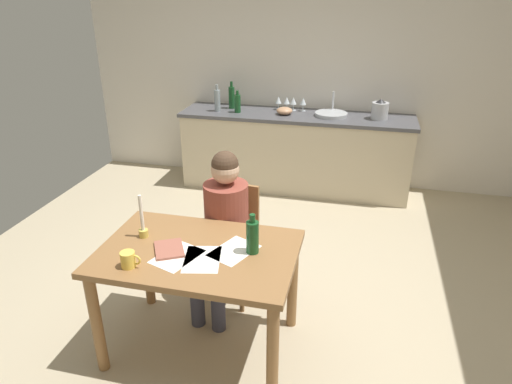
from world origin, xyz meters
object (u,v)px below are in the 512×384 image
at_px(coffee_mug, 129,260).
at_px(person_seated, 223,223).
at_px(candlestick, 143,225).
at_px(bottle_vinegar, 232,97).
at_px(book_magazine, 169,249).
at_px(mixing_bowl, 284,111).
at_px(wine_glass_back_left, 287,101).
at_px(dining_table, 199,266).
at_px(sink_unit, 331,114).
at_px(wine_glass_back_right, 278,100).
at_px(bottle_oil, 217,100).
at_px(chair_at_table, 231,236).
at_px(stovetop_kettle, 380,110).
at_px(bottle_wine_red, 238,103).
at_px(wine_glass_by_kettle, 293,101).
at_px(wine_bottle_on_table, 252,236).
at_px(wine_glass_near_sink, 303,102).

bearing_deg(coffee_mug, person_seated, 66.79).
relative_size(candlestick, bottle_vinegar, 0.94).
distance_m(book_magazine, mixing_bowl, 2.79).
bearing_deg(book_magazine, bottle_vinegar, 70.07).
height_order(person_seated, wine_glass_back_left, person_seated).
xyz_separation_m(dining_table, book_magazine, (-0.17, -0.04, 0.13)).
height_order(person_seated, candlestick, person_seated).
bearing_deg(sink_unit, wine_glass_back_left, 164.56).
bearing_deg(candlestick, wine_glass_back_right, 83.44).
bearing_deg(book_magazine, coffee_mug, -153.66).
distance_m(bottle_oil, mixing_bowl, 0.78).
distance_m(book_magazine, sink_unit, 2.92).
bearing_deg(wine_glass_back_left, chair_at_table, -90.35).
xyz_separation_m(dining_table, candlestick, (-0.39, 0.07, 0.20)).
relative_size(stovetop_kettle, wine_glass_back_left, 1.43).
bearing_deg(candlestick, mixing_bowl, 80.68).
relative_size(dining_table, sink_unit, 3.36).
xyz_separation_m(bottle_wine_red, wine_glass_back_right, (0.43, 0.23, 0.00)).
xyz_separation_m(book_magazine, wine_glass_by_kettle, (0.28, 2.97, 0.25)).
relative_size(candlestick, wine_glass_back_left, 1.90).
bearing_deg(chair_at_table, bottle_vinegar, 105.88).
height_order(person_seated, mixing_bowl, person_seated).
distance_m(bottle_vinegar, wine_glass_back_left, 0.65).
bearing_deg(person_seated, sink_unit, 76.35).
distance_m(dining_table, coffee_mug, 0.45).
relative_size(wine_bottle_on_table, bottle_wine_red, 1.03).
bearing_deg(wine_glass_back_left, bottle_vinegar, -174.24).
bearing_deg(wine_glass_back_left, wine_glass_back_right, 180.00).
relative_size(sink_unit, wine_glass_near_sink, 2.34).
relative_size(dining_table, bottle_wine_red, 4.84).
bearing_deg(bottle_wine_red, wine_bottle_on_table, -72.59).
relative_size(dining_table, person_seated, 1.01).
height_order(book_magazine, wine_glass_near_sink, wine_glass_near_sink).
xyz_separation_m(coffee_mug, wine_glass_by_kettle, (0.43, 3.19, 0.21)).
height_order(chair_at_table, wine_glass_near_sink, wine_glass_near_sink).
xyz_separation_m(chair_at_table, wine_glass_by_kettle, (0.09, 2.28, 0.52)).
relative_size(dining_table, bottle_vinegar, 3.87).
relative_size(dining_table, bottle_oil, 4.00).
distance_m(chair_at_table, sink_unit, 2.25).
xyz_separation_m(chair_at_table, wine_bottle_on_table, (0.31, -0.59, 0.37)).
relative_size(person_seated, wine_bottle_on_table, 4.65).
height_order(book_magazine, bottle_vinegar, bottle_vinegar).
xyz_separation_m(book_magazine, wine_glass_near_sink, (0.39, 2.97, 0.25)).
distance_m(bottle_oil, bottle_wine_red, 0.24).
distance_m(bottle_vinegar, wine_glass_by_kettle, 0.73).
height_order(wine_glass_back_left, wine_glass_back_right, same).
height_order(sink_unit, wine_glass_near_sink, sink_unit).
xyz_separation_m(book_magazine, wine_bottle_on_table, (0.50, 0.10, 0.10)).
bearing_deg(bottle_oil, candlestick, -82.58).
xyz_separation_m(bottle_oil, wine_glass_back_right, (0.67, 0.23, -0.02)).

